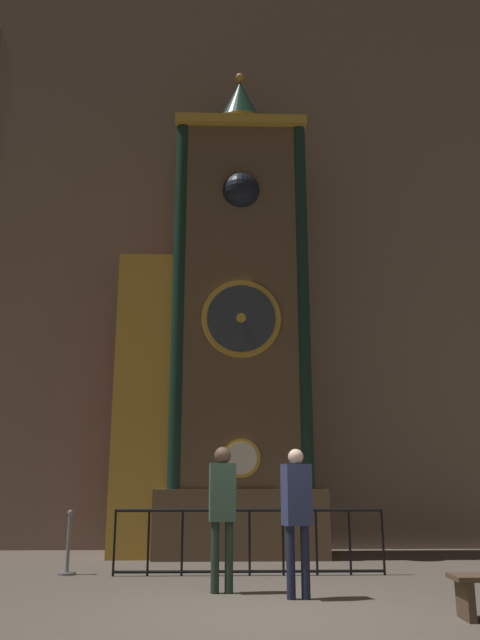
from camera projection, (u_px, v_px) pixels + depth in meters
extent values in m
plane|color=brown|center=(271.00, 616.00, 6.65)|extent=(28.00, 28.00, 0.00)
cube|color=#7A6656|center=(246.00, 240.00, 14.65)|extent=(24.00, 0.30, 13.75)
cube|color=brown|center=(240.00, 522.00, 11.90)|extent=(3.21, 1.61, 1.24)
cube|color=brown|center=(240.00, 299.00, 12.99)|extent=(2.56, 1.40, 7.63)
cube|color=gold|center=(240.00, 137.00, 13.80)|extent=(2.77, 1.54, 0.20)
cylinder|color=gold|center=(241.00, 458.00, 11.48)|extent=(0.71, 0.05, 0.71)
cylinder|color=silver|center=(241.00, 458.00, 11.45)|extent=(0.58, 0.03, 0.58)
cylinder|color=gold|center=(241.00, 319.00, 12.13)|extent=(1.55, 0.07, 1.55)
cylinder|color=#2D333D|center=(241.00, 318.00, 12.09)|extent=(1.34, 0.04, 1.34)
cylinder|color=gold|center=(241.00, 318.00, 12.07)|extent=(0.19, 0.03, 0.19)
cube|color=#3A2D21|center=(240.00, 201.00, 13.31)|extent=(0.98, 0.42, 0.98)
sphere|color=black|center=(241.00, 192.00, 12.90)|extent=(0.78, 0.78, 0.78)
cylinder|color=#142D23|center=(179.00, 290.00, 12.35)|extent=(0.27, 0.27, 7.63)
cylinder|color=#142D23|center=(302.00, 291.00, 12.43)|extent=(0.27, 0.27, 7.63)
cylinder|color=gold|center=(240.00, 129.00, 13.96)|extent=(1.04, 1.04, 0.30)
cone|color=#163227|center=(240.00, 103.00, 14.13)|extent=(0.99, 0.99, 1.06)
sphere|color=gold|center=(240.00, 78.00, 14.29)|extent=(0.20, 0.20, 0.20)
cube|color=maroon|center=(146.00, 402.00, 12.45)|extent=(1.08, 1.19, 5.81)
cube|color=gold|center=(143.00, 398.00, 11.86)|extent=(1.13, 0.06, 5.81)
cylinder|color=black|center=(114.00, 542.00, 9.44)|extent=(0.04, 0.04, 0.97)
cylinder|color=black|center=(148.00, 542.00, 9.46)|extent=(0.04, 0.04, 0.97)
cylinder|color=black|center=(182.00, 542.00, 9.47)|extent=(0.04, 0.04, 0.97)
cylinder|color=black|center=(216.00, 542.00, 9.49)|extent=(0.04, 0.04, 0.97)
cylinder|color=black|center=(250.00, 542.00, 9.50)|extent=(0.04, 0.04, 0.97)
cylinder|color=black|center=(283.00, 542.00, 9.52)|extent=(0.04, 0.04, 0.97)
cylinder|color=black|center=(317.00, 542.00, 9.53)|extent=(0.04, 0.04, 0.97)
cylinder|color=black|center=(350.00, 542.00, 9.55)|extent=(0.04, 0.04, 0.97)
cylinder|color=black|center=(383.00, 542.00, 9.56)|extent=(0.04, 0.04, 0.97)
cylinder|color=black|center=(249.00, 510.00, 9.62)|extent=(4.11, 0.05, 0.05)
cylinder|color=black|center=(250.00, 572.00, 9.40)|extent=(4.11, 0.04, 0.04)
cylinder|color=#213427|center=(215.00, 557.00, 8.05)|extent=(0.11, 0.11, 0.88)
cylinder|color=#213427|center=(229.00, 557.00, 8.05)|extent=(0.11, 0.11, 0.88)
cube|color=#385642|center=(222.00, 492.00, 8.25)|extent=(0.36, 0.26, 0.75)
sphere|color=brown|center=(223.00, 455.00, 8.37)|extent=(0.23, 0.23, 0.23)
cylinder|color=#1B213A|center=(291.00, 562.00, 7.65)|extent=(0.11, 0.11, 0.85)
cylinder|color=#1B213A|center=(305.00, 562.00, 7.66)|extent=(0.11, 0.11, 0.85)
cube|color=navy|center=(297.00, 494.00, 7.85)|extent=(0.39, 0.31, 0.75)
sphere|color=beige|center=(296.00, 457.00, 7.97)|extent=(0.20, 0.20, 0.20)
cylinder|color=gray|center=(67.00, 573.00, 9.49)|extent=(0.28, 0.28, 0.04)
cylinder|color=gray|center=(68.00, 545.00, 9.59)|extent=(0.06, 0.06, 0.87)
sphere|color=gray|center=(70.00, 513.00, 9.71)|extent=(0.09, 0.09, 0.09)
cube|color=brown|center=(465.00, 600.00, 6.49)|extent=(0.08, 0.36, 0.39)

